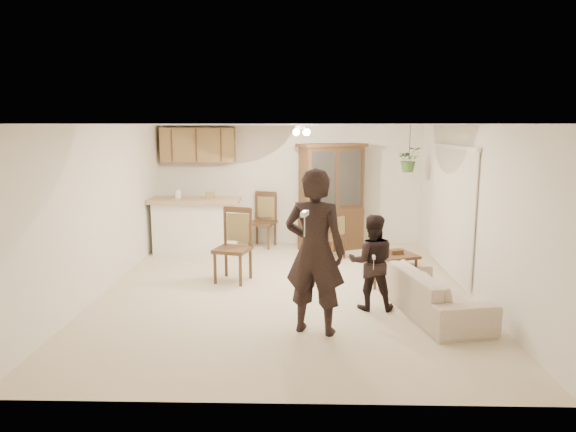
{
  "coord_description": "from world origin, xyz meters",
  "views": [
    {
      "loc": [
        0.21,
        -7.53,
        2.48
      ],
      "look_at": [
        0.02,
        0.4,
        1.09
      ],
      "focal_mm": 32.0,
      "sensor_mm": 36.0,
      "label": 1
    }
  ],
  "objects_px": {
    "sofa": "(432,286)",
    "side_table": "(395,272)",
    "chair_hutch_right": "(332,245)",
    "child": "(372,261)",
    "china_hutch": "(331,198)",
    "chair_bar": "(233,261)",
    "adult": "(315,260)",
    "chair_hutch_left": "(262,232)"
  },
  "relations": [
    {
      "from": "chair_bar",
      "to": "chair_hutch_left",
      "type": "height_order",
      "value": "chair_bar"
    },
    {
      "from": "chair_hutch_right",
      "to": "child",
      "type": "bearing_deg",
      "value": 54.55
    },
    {
      "from": "sofa",
      "to": "china_hutch",
      "type": "height_order",
      "value": "china_hutch"
    },
    {
      "from": "adult",
      "to": "china_hutch",
      "type": "height_order",
      "value": "china_hutch"
    },
    {
      "from": "chair_bar",
      "to": "chair_hutch_right",
      "type": "height_order",
      "value": "chair_bar"
    },
    {
      "from": "sofa",
      "to": "side_table",
      "type": "height_order",
      "value": "sofa"
    },
    {
      "from": "chair_bar",
      "to": "chair_hutch_right",
      "type": "distance_m",
      "value": 2.26
    },
    {
      "from": "adult",
      "to": "china_hutch",
      "type": "xyz_separation_m",
      "value": [
        0.45,
        4.29,
        0.16
      ]
    },
    {
      "from": "adult",
      "to": "child",
      "type": "relative_size",
      "value": 1.33
    },
    {
      "from": "china_hutch",
      "to": "chair_hutch_right",
      "type": "distance_m",
      "value": 1.09
    },
    {
      "from": "side_table",
      "to": "sofa",
      "type": "bearing_deg",
      "value": -67.72
    },
    {
      "from": "china_hutch",
      "to": "side_table",
      "type": "relative_size",
      "value": 3.06
    },
    {
      "from": "chair_bar",
      "to": "side_table",
      "type": "bearing_deg",
      "value": 4.4
    },
    {
      "from": "sofa",
      "to": "adult",
      "type": "relative_size",
      "value": 1.04
    },
    {
      "from": "chair_hutch_left",
      "to": "china_hutch",
      "type": "bearing_deg",
      "value": 9.24
    },
    {
      "from": "child",
      "to": "chair_bar",
      "type": "bearing_deg",
      "value": -27.41
    },
    {
      "from": "chair_hutch_left",
      "to": "adult",
      "type": "bearing_deg",
      "value": -60.88
    },
    {
      "from": "side_table",
      "to": "chair_hutch_left",
      "type": "xyz_separation_m",
      "value": [
        -2.22,
        2.93,
        0.01
      ]
    },
    {
      "from": "child",
      "to": "adult",
      "type": "bearing_deg",
      "value": 49.42
    },
    {
      "from": "adult",
      "to": "chair_hutch_right",
      "type": "height_order",
      "value": "adult"
    },
    {
      "from": "child",
      "to": "chair_hutch_left",
      "type": "xyz_separation_m",
      "value": [
        -1.76,
        3.65,
        -0.36
      ]
    },
    {
      "from": "child",
      "to": "chair_hutch_right",
      "type": "xyz_separation_m",
      "value": [
        -0.37,
        2.72,
        -0.42
      ]
    },
    {
      "from": "chair_bar",
      "to": "chair_hutch_left",
      "type": "distance_m",
      "value": 2.45
    },
    {
      "from": "sofa",
      "to": "side_table",
      "type": "distance_m",
      "value": 0.91
    },
    {
      "from": "sofa",
      "to": "adult",
      "type": "bearing_deg",
      "value": 101.92
    },
    {
      "from": "child",
      "to": "china_hutch",
      "type": "bearing_deg",
      "value": -81.0
    },
    {
      "from": "child",
      "to": "chair_bar",
      "type": "distance_m",
      "value": 2.41
    },
    {
      "from": "adult",
      "to": "side_table",
      "type": "distance_m",
      "value": 2.08
    },
    {
      "from": "chair_hutch_right",
      "to": "china_hutch",
      "type": "bearing_deg",
      "value": -134.76
    },
    {
      "from": "china_hutch",
      "to": "side_table",
      "type": "height_order",
      "value": "china_hutch"
    },
    {
      "from": "chair_bar",
      "to": "chair_hutch_right",
      "type": "bearing_deg",
      "value": 57.43
    },
    {
      "from": "side_table",
      "to": "chair_hutch_right",
      "type": "bearing_deg",
      "value": 112.43
    },
    {
      "from": "chair_bar",
      "to": "chair_hutch_right",
      "type": "relative_size",
      "value": 1.29
    },
    {
      "from": "china_hutch",
      "to": "adult",
      "type": "bearing_deg",
      "value": -120.53
    },
    {
      "from": "sofa",
      "to": "chair_hutch_right",
      "type": "distance_m",
      "value": 3.08
    },
    {
      "from": "adult",
      "to": "chair_hutch_left",
      "type": "bearing_deg",
      "value": -62.2
    },
    {
      "from": "chair_bar",
      "to": "chair_hutch_right",
      "type": "xyz_separation_m",
      "value": [
        1.69,
        1.5,
        -0.08
      ]
    },
    {
      "from": "sofa",
      "to": "china_hutch",
      "type": "xyz_separation_m",
      "value": [
        -1.15,
        3.58,
        0.69
      ]
    },
    {
      "from": "china_hutch",
      "to": "chair_hutch_left",
      "type": "xyz_separation_m",
      "value": [
        -1.41,
        0.19,
        -0.74
      ]
    },
    {
      "from": "chair_hutch_left",
      "to": "chair_hutch_right",
      "type": "height_order",
      "value": "chair_hutch_left"
    },
    {
      "from": "sofa",
      "to": "child",
      "type": "bearing_deg",
      "value": 69.25
    },
    {
      "from": "chair_hutch_right",
      "to": "sofa",
      "type": "bearing_deg",
      "value": 69.2
    }
  ]
}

